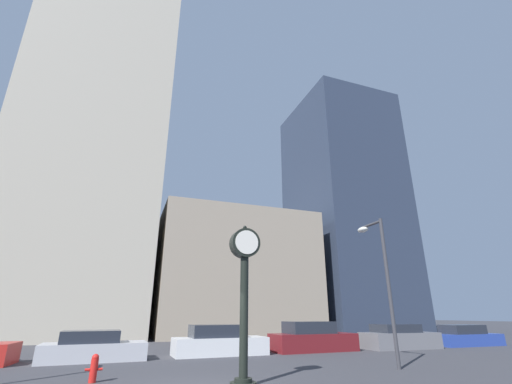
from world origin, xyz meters
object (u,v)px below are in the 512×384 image
(street_clock, at_px, (244,283))
(street_lamp_right, at_px, (379,264))
(fire_hydrant_far, at_px, (94,368))
(car_silver, at_px, (94,348))
(car_blue, at_px, (465,337))
(car_grey, at_px, (399,338))
(car_maroon, at_px, (312,339))
(car_white, at_px, (219,342))

(street_clock, height_order, street_lamp_right, street_lamp_right)
(fire_hydrant_far, bearing_deg, street_lamp_right, -3.49)
(car_silver, relative_size, car_blue, 0.93)
(fire_hydrant_far, bearing_deg, car_blue, 14.21)
(street_lamp_right, bearing_deg, car_grey, 46.00)
(street_clock, xyz_separation_m, car_blue, (17.40, 7.53, -2.24))
(car_blue, bearing_deg, car_maroon, 179.45)
(street_clock, distance_m, street_lamp_right, 6.57)
(car_grey, bearing_deg, street_clock, -146.97)
(car_silver, distance_m, street_lamp_right, 12.64)
(fire_hydrant_far, relative_size, street_lamp_right, 0.14)
(car_silver, height_order, car_maroon, car_maroon)
(car_silver, height_order, street_lamp_right, street_lamp_right)
(car_white, bearing_deg, street_lamp_right, -52.48)
(car_silver, xyz_separation_m, street_lamp_right, (10.66, -5.95, 3.30))
(street_clock, height_order, car_blue, street_clock)
(car_maroon, height_order, street_lamp_right, street_lamp_right)
(car_silver, relative_size, car_maroon, 0.91)
(street_lamp_right, bearing_deg, car_silver, 150.83)
(car_grey, height_order, street_lamp_right, street_lamp_right)
(car_grey, distance_m, car_blue, 5.40)
(car_grey, xyz_separation_m, car_blue, (5.39, 0.13, -0.05))
(car_maroon, xyz_separation_m, fire_hydrant_far, (-10.44, -5.67, -0.25))
(car_white, height_order, car_grey, car_white)
(fire_hydrant_far, bearing_deg, car_silver, 94.31)
(car_silver, relative_size, street_lamp_right, 0.76)
(car_maroon, bearing_deg, car_grey, -6.16)
(car_white, bearing_deg, car_blue, -2.12)
(car_white, height_order, car_maroon, car_maroon)
(street_clock, relative_size, street_lamp_right, 0.80)
(street_clock, height_order, fire_hydrant_far, street_clock)
(car_silver, bearing_deg, car_grey, -2.68)
(fire_hydrant_far, bearing_deg, car_white, 47.07)
(car_white, bearing_deg, car_maroon, -0.73)
(car_grey, xyz_separation_m, street_lamp_right, (-5.70, -5.90, 3.24))
(car_silver, distance_m, car_grey, 16.35)
(car_silver, distance_m, car_maroon, 10.85)
(fire_hydrant_far, xyz_separation_m, street_lamp_right, (10.26, -0.62, 3.42))
(car_blue, xyz_separation_m, street_lamp_right, (-11.09, -6.03, 3.29))
(street_clock, relative_size, car_white, 0.99)
(fire_hydrant_far, bearing_deg, street_clock, -28.28)
(car_grey, relative_size, street_lamp_right, 0.79)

